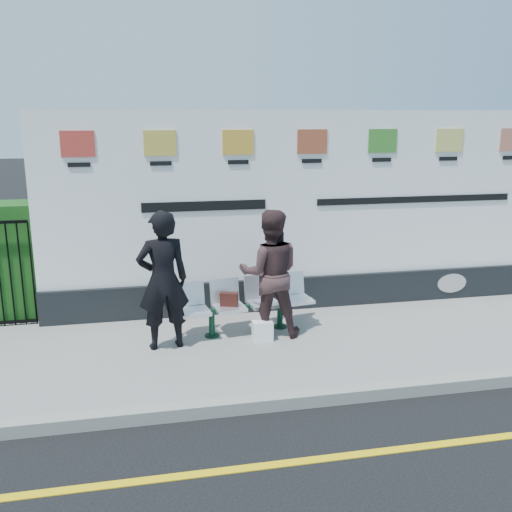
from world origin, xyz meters
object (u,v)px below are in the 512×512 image
at_px(bench, 247,318).
at_px(woman_left, 163,280).
at_px(billboard, 309,225).
at_px(woman_right, 270,273).

distance_m(bench, woman_left, 1.36).
bearing_deg(billboard, bench, -141.35).
relative_size(woman_left, woman_right, 1.04).
bearing_deg(woman_left, bench, -173.42).
bearing_deg(bench, woman_right, -35.16).
bearing_deg(woman_right, bench, -18.22).
relative_size(billboard, bench, 4.21).
distance_m(billboard, bench, 1.83).
bearing_deg(billboard, woman_right, -128.59).
height_order(billboard, bench, billboard).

